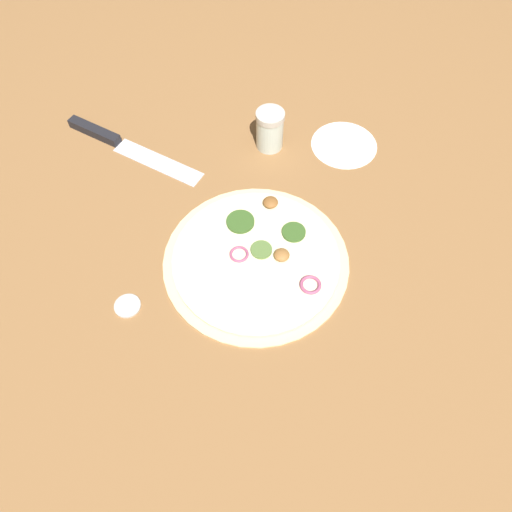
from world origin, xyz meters
name	(u,v)px	position (x,y,z in m)	size (l,w,h in m)	color
ground_plane	(256,261)	(0.00, 0.00, 0.00)	(3.00, 3.00, 0.00)	olive
pizza	(257,258)	(0.00, 0.00, 0.01)	(0.31, 0.31, 0.02)	beige
knife	(113,140)	(-0.09, -0.38, 0.01)	(0.04, 0.30, 0.02)	silver
spice_jar	(270,130)	(-0.24, -0.12, 0.04)	(0.05, 0.05, 0.08)	silver
loose_cap	(127,305)	(0.18, -0.13, 0.00)	(0.04, 0.04, 0.01)	beige
flour_patch	(344,145)	(-0.32, 0.01, 0.00)	(0.13, 0.13, 0.00)	white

